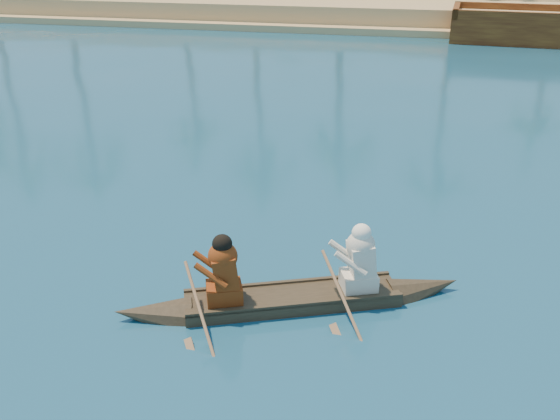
# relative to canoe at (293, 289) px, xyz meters

# --- Properties ---
(canoe) EXTENTS (5.40, 2.74, 1.52)m
(canoe) POSITION_rel_canoe_xyz_m (0.00, 0.00, 0.00)
(canoe) COLOR #3E3122
(canoe) RESTS_ON ground
(barge_left) EXTENTS (11.75, 5.48, 1.88)m
(barge_left) POSITION_rel_canoe_xyz_m (-21.48, 30.93, 0.37)
(barge_left) COLOR brown
(barge_left) RESTS_ON ground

